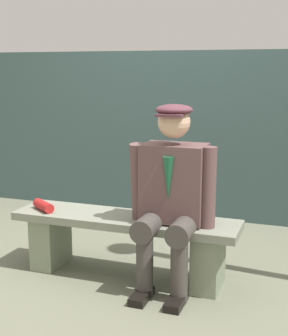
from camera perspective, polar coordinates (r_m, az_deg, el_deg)
name	(u,v)px	position (r m, az deg, el deg)	size (l,w,h in m)	color
ground_plane	(125,275)	(3.59, -2.16, -12.27)	(30.00, 30.00, 0.00)	#686A56
bench	(125,237)	(3.48, -2.20, -7.95)	(1.59, 0.39, 0.44)	gray
seated_man	(171,191)	(3.21, 3.19, -2.68)	(0.58, 0.57, 1.22)	brown
rolled_magazine	(43,206)	(3.63, -11.53, -4.29)	(0.07, 0.07, 0.21)	#B21E1E
stadium_wall	(187,134)	(4.88, 4.95, 3.89)	(12.00, 0.24, 1.61)	#3B5353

